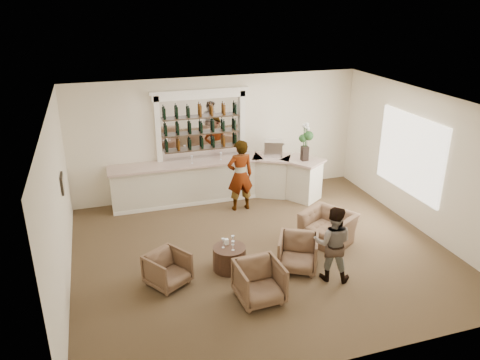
# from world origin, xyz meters

# --- Properties ---
(ground) EXTENTS (8.00, 8.00, 0.00)m
(ground) POSITION_xyz_m (0.00, 0.00, 0.00)
(ground) COLOR brown
(ground) RESTS_ON ground
(room_shell) EXTENTS (8.04, 7.02, 3.32)m
(room_shell) POSITION_xyz_m (0.16, 0.71, 2.34)
(room_shell) COLOR #F6E9CC
(room_shell) RESTS_ON ground
(bar_counter) EXTENTS (5.72, 1.80, 1.14)m
(bar_counter) POSITION_xyz_m (-0.16, 3.00, 0.57)
(bar_counter) COLOR white
(bar_counter) RESTS_ON ground
(back_bar_alcove) EXTENTS (2.64, 0.25, 3.00)m
(back_bar_alcove) POSITION_xyz_m (-0.50, 3.41, 2.03)
(back_bar_alcove) COLOR white
(back_bar_alcove) RESTS_ON ground
(cocktail_table) EXTENTS (0.68, 0.68, 0.50)m
(cocktail_table) POSITION_xyz_m (-0.86, -0.45, 0.25)
(cocktail_table) COLOR #472A1E
(cocktail_table) RESTS_ON ground
(sommelier) EXTENTS (0.70, 0.47, 1.89)m
(sommelier) POSITION_xyz_m (0.22, 2.24, 0.95)
(sommelier) COLOR gray
(sommelier) RESTS_ON ground
(guest) EXTENTS (0.95, 0.88, 1.56)m
(guest) POSITION_xyz_m (0.97, -1.38, 0.78)
(guest) COLOR gray
(guest) RESTS_ON ground
(armchair_left) EXTENTS (1.00, 1.01, 0.67)m
(armchair_left) POSITION_xyz_m (-2.16, -0.62, 0.34)
(armchair_left) COLOR brown
(armchair_left) RESTS_ON ground
(armchair_center) EXTENTS (0.86, 0.88, 0.76)m
(armchair_center) POSITION_xyz_m (-0.63, -1.62, 0.38)
(armchair_center) COLOR brown
(armchair_center) RESTS_ON ground
(armchair_right) EXTENTS (1.07, 1.08, 0.73)m
(armchair_right) POSITION_xyz_m (0.48, -0.86, 0.37)
(armchair_right) COLOR brown
(armchair_right) RESTS_ON ground
(armchair_far) EXTENTS (1.39, 1.43, 0.71)m
(armchair_far) POSITION_xyz_m (1.60, -0.02, 0.35)
(armchair_far) COLOR brown
(armchair_far) RESTS_ON ground
(espresso_machine) EXTENTS (0.61, 0.57, 0.43)m
(espresso_machine) POSITION_xyz_m (1.40, 2.93, 1.36)
(espresso_machine) COLOR silver
(espresso_machine) RESTS_ON bar_counter
(flower_vase) EXTENTS (0.27, 0.27, 1.03)m
(flower_vase) POSITION_xyz_m (2.06, 2.32, 1.72)
(flower_vase) COLOR black
(flower_vase) RESTS_ON bar_counter
(wine_glass_bar_left) EXTENTS (0.07, 0.07, 0.21)m
(wine_glass_bar_left) POSITION_xyz_m (-0.87, 2.99, 1.25)
(wine_glass_bar_left) COLOR white
(wine_glass_bar_left) RESTS_ON bar_counter
(wine_glass_bar_right) EXTENTS (0.07, 0.07, 0.21)m
(wine_glass_bar_right) POSITION_xyz_m (-0.07, 3.04, 1.25)
(wine_glass_bar_right) COLOR white
(wine_glass_bar_right) RESTS_ON bar_counter
(wine_glass_tbl_a) EXTENTS (0.07, 0.07, 0.21)m
(wine_glass_tbl_a) POSITION_xyz_m (-0.98, -0.42, 0.60)
(wine_glass_tbl_a) COLOR white
(wine_glass_tbl_a) RESTS_ON cocktail_table
(wine_glass_tbl_b) EXTENTS (0.07, 0.07, 0.21)m
(wine_glass_tbl_b) POSITION_xyz_m (-0.76, -0.37, 0.60)
(wine_glass_tbl_b) COLOR white
(wine_glass_tbl_b) RESTS_ON cocktail_table
(wine_glass_tbl_c) EXTENTS (0.07, 0.07, 0.21)m
(wine_glass_tbl_c) POSITION_xyz_m (-0.82, -0.58, 0.60)
(wine_glass_tbl_c) COLOR white
(wine_glass_tbl_c) RESTS_ON cocktail_table
(napkin_holder) EXTENTS (0.08, 0.08, 0.12)m
(napkin_holder) POSITION_xyz_m (-0.88, -0.31, 0.56)
(napkin_holder) COLOR white
(napkin_holder) RESTS_ON cocktail_table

